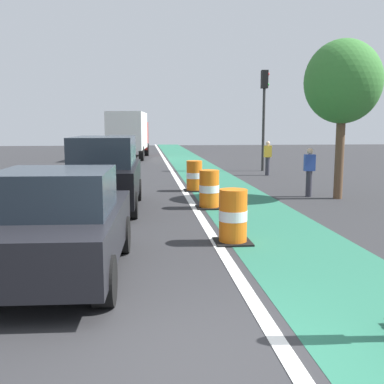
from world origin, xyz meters
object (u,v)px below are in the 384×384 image
traffic_light_corner (264,102)px  street_tree_sidewalk (343,83)px  traffic_barrel_back (194,176)px  delivery_truck_down_block (129,132)px  pedestrian_crossing (268,157)px  traffic_barrel_front (233,217)px  parked_suv_second (105,173)px  traffic_barrel_mid (209,190)px  pedestrian_waiting (309,171)px  parked_sedan_nearest (60,225)px

traffic_light_corner → street_tree_sidewalk: (0.08, -9.13, 0.17)m
traffic_light_corner → street_tree_sidewalk: traffic_light_corner is taller
traffic_barrel_back → traffic_light_corner: bearing=57.9°
delivery_truck_down_block → street_tree_sidewalk: 20.37m
delivery_truck_down_block → pedestrian_crossing: 13.80m
traffic_barrel_front → traffic_light_corner: bearing=73.0°
street_tree_sidewalk → parked_suv_second: bearing=-171.4°
traffic_barrel_mid → delivery_truck_down_block: size_ratio=0.14×
street_tree_sidewalk → traffic_barrel_mid: bearing=-163.7°
traffic_light_corner → street_tree_sidewalk: 9.13m
parked_suv_second → traffic_barrel_back: 4.42m
traffic_barrel_mid → pedestrian_crossing: 9.19m
parked_suv_second → traffic_light_corner: size_ratio=0.91×
parked_suv_second → pedestrian_waiting: (6.52, 1.58, -0.17)m
traffic_light_corner → pedestrian_waiting: 9.08m
pedestrian_waiting → traffic_light_corner: bearing=85.3°
traffic_barrel_mid → traffic_light_corner: (4.30, 10.42, 2.97)m
delivery_truck_down_block → pedestrian_crossing: delivery_truck_down_block is taller
traffic_barrel_back → traffic_light_corner: size_ratio=0.21×
parked_suv_second → traffic_barrel_front: size_ratio=4.26×
pedestrian_waiting → street_tree_sidewalk: (0.80, -0.47, 2.80)m
parked_suv_second → pedestrian_waiting: bearing=13.6°
traffic_barrel_back → pedestrian_waiting: 4.03m
parked_sedan_nearest → traffic_light_corner: 17.96m
traffic_barrel_mid → pedestrian_crossing: (3.97, 8.28, 0.33)m
parked_sedan_nearest → pedestrian_waiting: parked_sedan_nearest is taller
parked_sedan_nearest → pedestrian_waiting: 10.05m
pedestrian_waiting → delivery_truck_down_block: bearing=109.2°
parked_suv_second → traffic_barrel_mid: size_ratio=4.26×
traffic_light_corner → pedestrian_crossing: (-0.34, -2.13, -2.64)m
pedestrian_crossing → street_tree_sidewalk: 7.55m
parked_sedan_nearest → delivery_truck_down_block: size_ratio=0.54×
parked_suv_second → traffic_light_corner: (7.24, 10.24, 2.47)m
traffic_barrel_mid → pedestrian_crossing: pedestrian_crossing is taller
parked_suv_second → delivery_truck_down_block: size_ratio=0.60×
traffic_light_corner → parked_sedan_nearest: bearing=-114.8°
delivery_truck_down_block → pedestrian_crossing: size_ratio=4.81×
parked_suv_second → traffic_barrel_back: (2.89, 3.31, -0.50)m
parked_suv_second → traffic_barrel_mid: 2.98m
delivery_truck_down_block → street_tree_sidewalk: street_tree_sidewalk is taller
parked_sedan_nearest → traffic_barrel_mid: 6.52m
traffic_barrel_front → pedestrian_crossing: size_ratio=0.68×
traffic_barrel_front → traffic_barrel_mid: (0.08, 3.92, 0.00)m
traffic_barrel_back → pedestrian_waiting: (3.63, -1.73, 0.33)m
parked_sedan_nearest → traffic_barrel_mid: (3.14, 5.71, -0.30)m
parked_sedan_nearest → delivery_truck_down_block: bearing=89.3°
traffic_barrel_mid → traffic_barrel_back: size_ratio=1.00×
traffic_light_corner → pedestrian_crossing: bearing=-99.0°
pedestrian_waiting → street_tree_sidewalk: size_ratio=0.32×
traffic_light_corner → pedestrian_waiting: traffic_light_corner is taller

